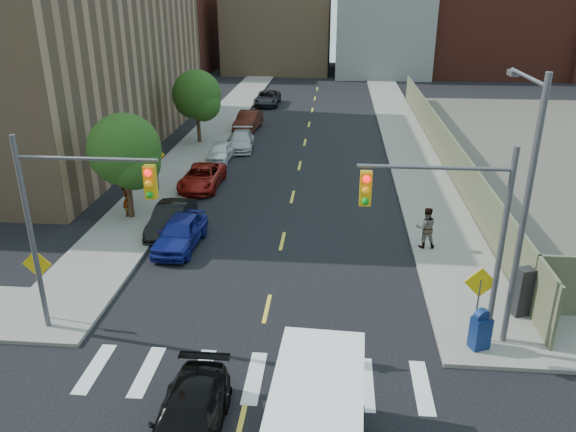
% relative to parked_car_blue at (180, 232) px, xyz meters
% --- Properties ---
extents(sidewalk_nw, '(3.50, 73.00, 0.15)m').
position_rel_parked_car_blue_xyz_m(sidewalk_nw, '(-3.14, 28.53, -0.65)').
color(sidewalk_nw, gray).
rests_on(sidewalk_nw, ground).
extents(sidewalk_ne, '(3.50, 73.00, 0.15)m').
position_rel_parked_car_blue_xyz_m(sidewalk_ne, '(12.36, 28.53, -0.65)').
color(sidewalk_ne, gray).
rests_on(sidewalk_ne, ground).
extents(fence_north, '(0.12, 44.00, 2.50)m').
position_rel_parked_car_blue_xyz_m(fence_north, '(14.21, 15.03, 0.52)').
color(fence_north, '#575C40').
rests_on(fence_north, ground).
extents(bg_bldg_west, '(14.00, 18.00, 12.00)m').
position_rel_parked_car_blue_xyz_m(bg_bldg_west, '(-17.39, 57.03, 5.27)').
color(bg_bldg_west, '#592319').
rests_on(bg_bldg_west, ground).
extents(bg_bldg_midwest, '(14.00, 16.00, 15.00)m').
position_rel_parked_car_blue_xyz_m(bg_bldg_midwest, '(-1.39, 59.03, 6.77)').
color(bg_bldg_midwest, '#8C6B4C').
rests_on(bg_bldg_midwest, ground).
extents(bg_bldg_center, '(12.00, 16.00, 10.00)m').
position_rel_parked_car_blue_xyz_m(bg_bldg_center, '(12.61, 57.03, 4.27)').
color(bg_bldg_center, gray).
rests_on(bg_bldg_center, ground).
extents(bg_bldg_east, '(18.00, 18.00, 16.00)m').
position_rel_parked_car_blue_xyz_m(bg_bldg_east, '(26.61, 59.03, 7.27)').
color(bg_bldg_east, '#592319').
rests_on(bg_bldg_east, ground).
extents(signal_nw, '(4.59, 0.30, 7.00)m').
position_rel_parked_car_blue_xyz_m(signal_nw, '(-1.38, -6.97, 3.80)').
color(signal_nw, '#59595E').
rests_on(signal_nw, ground).
extents(signal_ne, '(4.59, 0.30, 7.00)m').
position_rel_parked_car_blue_xyz_m(signal_ne, '(10.59, -6.97, 3.80)').
color(signal_ne, '#59595E').
rests_on(signal_ne, ground).
extents(streetlight_ne, '(0.25, 3.70, 9.00)m').
position_rel_parked_car_blue_xyz_m(streetlight_ne, '(12.81, -6.07, 4.49)').
color(streetlight_ne, '#59595E').
rests_on(streetlight_ne, ground).
extents(warn_sign_nw, '(1.06, 0.06, 2.83)m').
position_rel_parked_car_blue_xyz_m(warn_sign_nw, '(-3.19, -6.47, 1.27)').
color(warn_sign_nw, '#59595E').
rests_on(warn_sign_nw, ground).
extents(warn_sign_ne, '(1.06, 0.06, 2.83)m').
position_rel_parked_car_blue_xyz_m(warn_sign_ne, '(11.81, -6.47, 1.27)').
color(warn_sign_ne, '#59595E').
rests_on(warn_sign_ne, ground).
extents(warn_sign_midwest, '(1.06, 0.06, 2.83)m').
position_rel_parked_car_blue_xyz_m(warn_sign_midwest, '(-3.19, 7.03, 1.27)').
color(warn_sign_midwest, '#59595E').
rests_on(warn_sign_midwest, ground).
extents(tree_west_near, '(3.66, 3.64, 5.52)m').
position_rel_parked_car_blue_xyz_m(tree_west_near, '(-3.40, 3.07, 2.75)').
color(tree_west_near, '#332114').
rests_on(tree_west_near, ground).
extents(tree_west_far, '(3.66, 3.64, 5.52)m').
position_rel_parked_car_blue_xyz_m(tree_west_far, '(-3.40, 18.07, 2.75)').
color(tree_west_far, '#332114').
rests_on(tree_west_far, ground).
extents(parked_car_blue, '(1.96, 4.36, 1.46)m').
position_rel_parked_car_blue_xyz_m(parked_car_blue, '(0.00, 0.00, 0.00)').
color(parked_car_blue, navy).
rests_on(parked_car_blue, ground).
extents(parked_car_black, '(1.60, 4.25, 1.39)m').
position_rel_parked_car_blue_xyz_m(parked_car_black, '(-0.89, 1.67, -0.03)').
color(parked_car_black, black).
rests_on(parked_car_black, ground).
extents(parked_car_red, '(2.22, 4.69, 1.29)m').
position_rel_parked_car_blue_xyz_m(parked_car_red, '(-0.89, 8.19, -0.08)').
color(parked_car_red, maroon).
rests_on(parked_car_red, ground).
extents(parked_car_silver, '(2.16, 4.53, 1.28)m').
position_rel_parked_car_blue_xyz_m(parked_car_silver, '(0.03, 16.75, -0.09)').
color(parked_car_silver, '#ACB0B4').
rests_on(parked_car_silver, ground).
extents(parked_car_white, '(1.60, 3.71, 1.25)m').
position_rel_parked_car_blue_xyz_m(parked_car_white, '(-0.89, 13.73, -0.10)').
color(parked_car_white, silver).
rests_on(parked_car_white, ground).
extents(parked_car_maroon, '(2.02, 4.71, 1.51)m').
position_rel_parked_car_blue_xyz_m(parked_car_maroon, '(-0.34, 22.68, 0.03)').
color(parked_car_maroon, '#3F150C').
rests_on(parked_car_maroon, ground).
extents(parked_car_grey, '(2.33, 5.04, 1.40)m').
position_rel_parked_car_blue_xyz_m(parked_car_grey, '(0.01, 33.08, -0.03)').
color(parked_car_grey, black).
rests_on(parked_car_grey, ground).
extents(black_sedan, '(1.80, 4.42, 1.28)m').
position_rel_parked_car_blue_xyz_m(black_sedan, '(3.34, -11.66, -0.09)').
color(black_sedan, black).
rests_on(black_sedan, ground).
extents(mailbox, '(0.72, 0.64, 1.44)m').
position_rel_parked_car_blue_xyz_m(mailbox, '(11.88, -6.97, 0.12)').
color(mailbox, navy).
rests_on(mailbox, sidewalk_ne).
extents(payphone, '(0.66, 0.60, 1.85)m').
position_rel_parked_car_blue_xyz_m(payphone, '(13.81, -4.78, 0.35)').
color(payphone, black).
rests_on(payphone, sidewalk_ne).
extents(pedestrian_west, '(0.54, 0.69, 1.66)m').
position_rel_parked_car_blue_xyz_m(pedestrian_west, '(-3.64, 3.17, 0.25)').
color(pedestrian_west, gray).
rests_on(pedestrian_west, sidewalk_nw).
extents(pedestrian_east, '(0.96, 0.77, 1.92)m').
position_rel_parked_car_blue_xyz_m(pedestrian_east, '(11.15, 0.66, 0.38)').
color(pedestrian_east, gray).
rests_on(pedestrian_east, sidewalk_ne).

